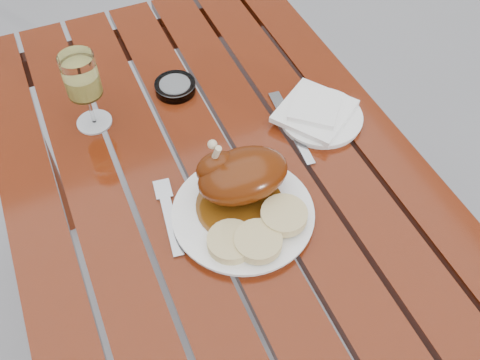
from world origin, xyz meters
name	(u,v)px	position (x,y,z in m)	size (l,w,h in m)	color
ground	(221,321)	(0.00, 0.00, 0.00)	(60.00, 60.00, 0.00)	slate
table	(217,259)	(0.00, 0.00, 0.38)	(0.80, 1.20, 0.75)	maroon
dinner_plate	(243,214)	(0.01, -0.14, 0.76)	(0.26, 0.26, 0.02)	white
roast_duck	(239,176)	(0.02, -0.10, 0.81)	(0.19, 0.17, 0.12)	#5E310A
bread_dumplings	(258,233)	(0.01, -0.20, 0.78)	(0.19, 0.11, 0.03)	beige
wine_glass	(85,92)	(-0.19, 0.21, 0.84)	(0.07, 0.07, 0.18)	#C9C35B
side_plate	(321,117)	(0.26, 0.02, 0.76)	(0.18, 0.18, 0.01)	white
napkin	(315,111)	(0.25, 0.03, 0.77)	(0.15, 0.14, 0.01)	white
ashtray	(175,87)	(0.01, 0.23, 0.76)	(0.09, 0.09, 0.02)	#B2B7BC
fork	(170,220)	(-0.12, -0.10, 0.75)	(0.02, 0.16, 0.01)	gray
knife	(294,132)	(0.19, 0.01, 0.75)	(0.02, 0.19, 0.01)	gray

